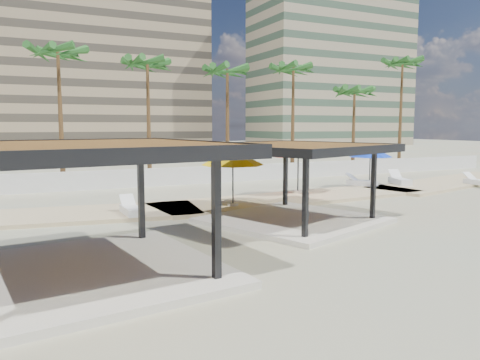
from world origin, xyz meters
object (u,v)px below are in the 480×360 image
object	(u,v)px
lounger_c	(361,182)
umbrella_c	(298,150)
pavilion_central	(294,176)
lounger_a	(131,210)
pavilion_west	(84,197)
lounger_b	(400,181)
lounger_d	(478,182)

from	to	relation	value
lounger_c	umbrella_c	bearing A→B (deg)	72.74
pavilion_central	lounger_a	distance (m)	7.26
pavilion_west	lounger_c	bearing A→B (deg)	23.27
umbrella_c	lounger_b	world-z (taller)	umbrella_c
lounger_b	lounger_d	world-z (taller)	lounger_b
pavilion_central	lounger_b	size ratio (longest dim) A/B	3.41
pavilion_central	lounger_b	world-z (taller)	pavilion_central
pavilion_west	umbrella_c	xyz separation A→B (m)	(12.99, 9.76, 0.52)
lounger_a	lounger_b	bearing A→B (deg)	-81.42
lounger_c	pavilion_central	bearing A→B (deg)	97.87
pavilion_central	umbrella_c	world-z (taller)	pavilion_central
pavilion_west	lounger_c	world-z (taller)	pavilion_west
lounger_b	pavilion_west	bearing A→B (deg)	136.94
lounger_d	lounger_c	bearing A→B (deg)	70.55
lounger_b	lounger_a	bearing A→B (deg)	119.95
lounger_c	lounger_d	world-z (taller)	lounger_c
lounger_c	lounger_a	bearing A→B (deg)	73.31
pavilion_central	lounger_d	world-z (taller)	pavilion_central
lounger_b	lounger_d	size ratio (longest dim) A/B	1.20
lounger_b	pavilion_central	bearing A→B (deg)	139.46
lounger_d	lounger_a	bearing A→B (deg)	93.87
umbrella_c	lounger_d	world-z (taller)	umbrella_c
lounger_c	pavilion_west	bearing A→B (deg)	91.52
pavilion_central	lounger_d	xyz separation A→B (m)	(17.08, 4.39, -1.60)
pavilion_west	lounger_a	distance (m)	8.26
pavilion_central	umbrella_c	bearing A→B (deg)	36.16
pavilion_central	lounger_c	distance (m)	12.38
pavilion_central	umbrella_c	distance (m)	7.52
umbrella_c	lounger_b	xyz separation A→B (m)	(8.48, 0.70, -2.27)
pavilion_west	lounger_d	world-z (taller)	pavilion_west
pavilion_west	umbrella_c	distance (m)	16.26
pavilion_central	lounger_b	xyz separation A→B (m)	(12.69, 6.89, -1.57)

